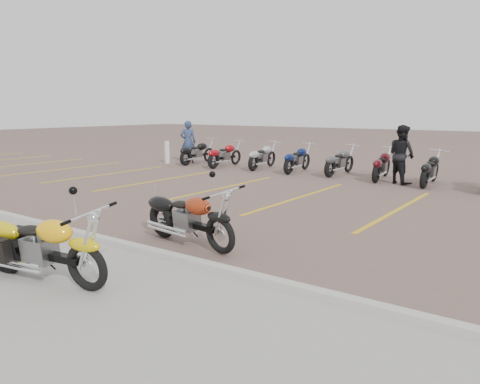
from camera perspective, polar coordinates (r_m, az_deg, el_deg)
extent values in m
plane|color=brown|center=(9.70, -4.22, -4.27)|extent=(100.00, 100.00, 0.00)
cube|color=#ADAAA3|center=(8.31, -13.16, -6.54)|extent=(60.00, 0.18, 0.12)
torus|color=black|center=(6.55, -17.93, -8.82)|extent=(0.68, 0.22, 0.67)
torus|color=black|center=(7.73, -26.51, -6.54)|extent=(0.73, 0.29, 0.71)
cube|color=black|center=(7.10, -22.62, -7.13)|extent=(1.35, 0.33, 0.10)
cube|color=slate|center=(7.12, -22.93, -6.58)|extent=(0.48, 0.37, 0.35)
ellipsoid|color=#FFB40D|center=(6.79, -21.23, -4.54)|extent=(0.64, 0.42, 0.31)
ellipsoid|color=black|center=(7.15, -23.78, -4.34)|extent=(0.44, 0.33, 0.12)
torus|color=black|center=(7.79, -2.24, -5.37)|extent=(0.67, 0.20, 0.66)
torus|color=black|center=(8.96, -9.24, -3.45)|extent=(0.72, 0.27, 0.70)
cube|color=black|center=(8.34, -6.00, -3.94)|extent=(1.32, 0.31, 0.10)
cube|color=slate|center=(8.37, -6.23, -3.48)|extent=(0.47, 0.36, 0.34)
ellipsoid|color=black|center=(8.05, -4.74, -1.77)|extent=(0.63, 0.40, 0.30)
ellipsoid|color=black|center=(8.41, -6.84, -1.58)|extent=(0.43, 0.32, 0.12)
imported|color=navy|center=(21.29, -6.35, 6.10)|extent=(0.82, 0.79, 1.90)
imported|color=black|center=(16.02, 19.09, 4.34)|extent=(1.16, 1.09, 1.90)
cube|color=white|center=(21.28, -8.89, 4.82)|extent=(0.18, 0.18, 1.00)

